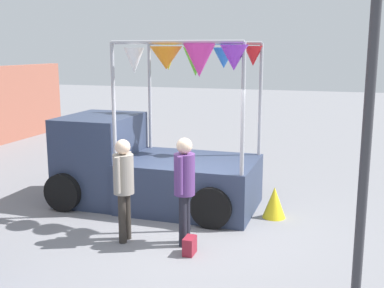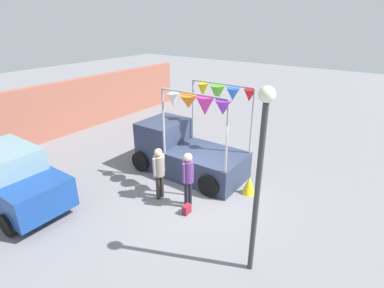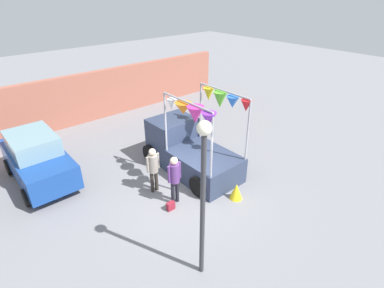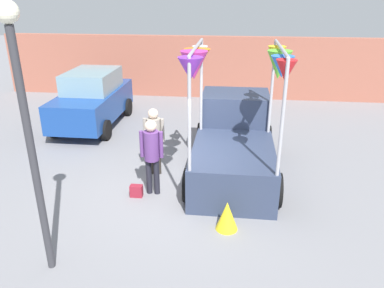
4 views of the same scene
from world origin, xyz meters
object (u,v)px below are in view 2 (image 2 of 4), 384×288
(handbag, at_px, (187,209))
(person_customer, at_px, (188,175))
(person_vendor, at_px, (159,169))
(street_lamp, at_px, (260,162))
(vendor_truck, at_px, (185,148))
(folded_kite_bundle_sunflower, at_px, (249,185))
(parked_car, at_px, (11,178))

(handbag, bearing_deg, person_customer, 29.74)
(person_customer, distance_m, person_vendor, 1.02)
(handbag, relative_size, street_lamp, 0.07)
(vendor_truck, distance_m, folded_kite_bundle_sunflower, 2.76)
(person_vendor, bearing_deg, folded_kite_bundle_sunflower, -49.49)
(person_customer, height_order, folded_kite_bundle_sunflower, person_customer)
(vendor_truck, relative_size, street_lamp, 0.96)
(person_customer, bearing_deg, handbag, -150.26)
(vendor_truck, distance_m, person_vendor, 2.03)
(parked_car, bearing_deg, street_lamp, -75.55)
(vendor_truck, relative_size, folded_kite_bundle_sunflower, 6.86)
(street_lamp, height_order, folded_kite_bundle_sunflower, street_lamp)
(person_customer, relative_size, person_vendor, 1.03)
(handbag, distance_m, folded_kite_bundle_sunflower, 2.33)
(handbag, xyz_separation_m, street_lamp, (-0.85, -2.46, 2.62))
(vendor_truck, relative_size, person_vendor, 2.37)
(parked_car, xyz_separation_m, person_customer, (3.03, -4.42, 0.14))
(person_vendor, relative_size, folded_kite_bundle_sunflower, 2.89)
(person_customer, distance_m, street_lamp, 3.36)
(person_vendor, bearing_deg, vendor_truck, 13.45)
(vendor_truck, relative_size, person_customer, 2.30)
(vendor_truck, xyz_separation_m, person_customer, (-1.80, -1.47, 0.16))
(person_customer, distance_m, handbag, 1.03)
(handbag, bearing_deg, parked_car, 120.11)
(handbag, bearing_deg, vendor_truck, 37.80)
(handbag, bearing_deg, street_lamp, -109.18)
(person_customer, xyz_separation_m, handbag, (-0.35, -0.20, -0.95))
(person_customer, bearing_deg, person_vendor, 99.22)
(vendor_truck, xyz_separation_m, parked_car, (-4.83, 2.94, 0.02))
(vendor_truck, height_order, folded_kite_bundle_sunflower, vendor_truck)
(vendor_truck, height_order, person_vendor, vendor_truck)
(vendor_truck, bearing_deg, person_customer, -140.81)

